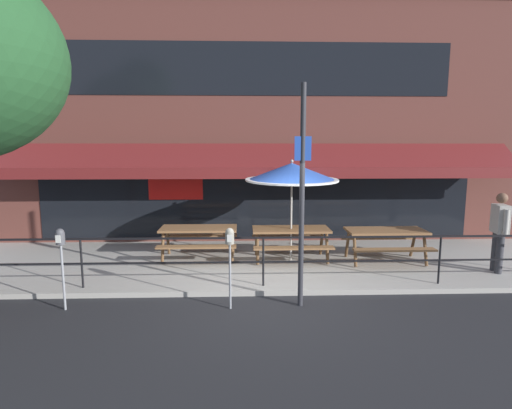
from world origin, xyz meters
name	(u,v)px	position (x,y,z in m)	size (l,w,h in m)	color
ground_plane	(264,296)	(0.00, 0.00, 0.00)	(120.00, 120.00, 0.00)	#232326
patio_deck	(260,263)	(0.00, 2.00, 0.05)	(15.00, 4.00, 0.10)	#ADA89E
restaurant_building	(256,122)	(0.00, 4.22, 3.44)	(15.00, 1.60, 6.92)	brown
patio_railing	(263,251)	(0.00, 0.30, 0.80)	(13.84, 0.04, 0.97)	black
picnic_table_left	(199,234)	(-1.44, 2.21, 0.71)	(1.80, 1.42, 0.76)	brown
picnic_table_centre	(291,235)	(0.74, 2.04, 0.71)	(1.80, 1.42, 0.76)	brown
picnic_table_right	(386,236)	(2.92, 1.81, 0.71)	(1.80, 1.42, 0.76)	brown
patio_umbrella_centre	(292,172)	(0.74, 2.01, 2.18)	(2.14, 2.14, 2.38)	#B7B2A8
pedestrian_walking	(499,228)	(5.05, 0.98, 1.06)	(0.30, 0.61, 1.71)	#333338
parking_meter_near	(61,245)	(-3.45, -0.50, 1.15)	(0.15, 0.16, 1.42)	gray
parking_meter_far	(230,244)	(-0.61, -0.55, 1.15)	(0.15, 0.16, 1.42)	gray
street_sign_pole	(302,195)	(0.61, -0.45, 1.96)	(0.28, 0.09, 3.81)	#2D2D33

